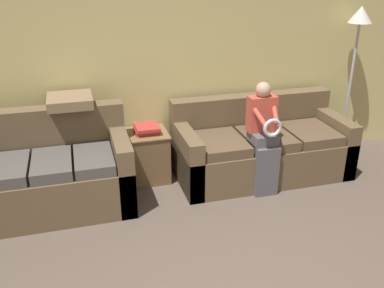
% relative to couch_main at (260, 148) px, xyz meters
% --- Properties ---
extents(wall_back, '(7.74, 0.06, 2.55)m').
position_rel_couch_main_xyz_m(wall_back, '(-0.99, 0.51, 0.96)').
color(wall_back, '#DBCC7F').
rests_on(wall_back, ground_plane).
extents(couch_main, '(1.95, 0.89, 0.87)m').
position_rel_couch_main_xyz_m(couch_main, '(0.00, 0.00, 0.00)').
color(couch_main, brown).
rests_on(couch_main, ground_plane).
extents(couch_side, '(1.50, 0.87, 0.96)m').
position_rel_couch_main_xyz_m(couch_side, '(-2.28, -0.11, 0.03)').
color(couch_side, brown).
rests_on(couch_side, ground_plane).
extents(child_left_seated, '(0.30, 0.37, 1.18)m').
position_rel_couch_main_xyz_m(child_left_seated, '(-0.14, -0.37, 0.33)').
color(child_left_seated, '#56565B').
rests_on(child_left_seated, ground_plane).
extents(side_shelf, '(0.45, 0.48, 0.57)m').
position_rel_couch_main_xyz_m(side_shelf, '(-1.27, 0.22, -0.03)').
color(side_shelf, brown).
rests_on(side_shelf, ground_plane).
extents(book_stack, '(0.27, 0.28, 0.08)m').
position_rel_couch_main_xyz_m(book_stack, '(-1.28, 0.22, 0.29)').
color(book_stack, '#BC3833').
rests_on(book_stack, side_shelf).
extents(floor_lamp, '(0.27, 0.27, 1.83)m').
position_rel_couch_main_xyz_m(floor_lamp, '(1.28, 0.26, 1.17)').
color(floor_lamp, '#2D2B28').
rests_on(floor_lamp, ground_plane).
extents(throw_pillow, '(0.44, 0.44, 0.10)m').
position_rel_couch_main_xyz_m(throw_pillow, '(-2.05, 0.19, 0.69)').
color(throw_pillow, '#846B4C').
rests_on(throw_pillow, couch_side).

